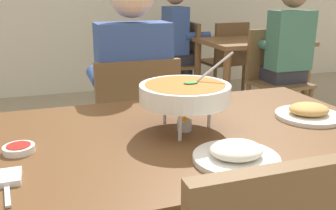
{
  "coord_description": "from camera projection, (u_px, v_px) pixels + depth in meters",
  "views": [
    {
      "loc": [
        -0.41,
        -1.08,
        1.2
      ],
      "look_at": [
        0.0,
        0.15,
        0.81
      ],
      "focal_mm": 39.38,
      "sensor_mm": 36.0,
      "label": 1
    }
  ],
  "objects": [
    {
      "name": "dining_table_main",
      "position": [
        182.0,
        161.0,
        1.26
      ],
      "size": [
        1.39,
        0.84,
        0.76
      ],
      "color": "brown",
      "rests_on": "ground_plane"
    },
    {
      "name": "chair_diner_main",
      "position": [
        135.0,
        130.0,
        1.95
      ],
      "size": [
        0.44,
        0.44,
        0.9
      ],
      "color": "brown",
      "rests_on": "ground_plane"
    },
    {
      "name": "diner_main",
      "position": [
        132.0,
        86.0,
        1.91
      ],
      "size": [
        0.4,
        0.45,
        1.31
      ],
      "color": "#2D2D38",
      "rests_on": "ground_plane"
    },
    {
      "name": "curry_bowl",
      "position": [
        185.0,
        94.0,
        1.21
      ],
      "size": [
        0.33,
        0.3,
        0.26
      ],
      "color": "silver",
      "rests_on": "dining_table_main"
    },
    {
      "name": "rice_plate",
      "position": [
        236.0,
        154.0,
        1.01
      ],
      "size": [
        0.24,
        0.24,
        0.06
      ],
      "color": "white",
      "rests_on": "dining_table_main"
    },
    {
      "name": "appetizer_plate",
      "position": [
        308.0,
        113.0,
        1.37
      ],
      "size": [
        0.24,
        0.24,
        0.06
      ],
      "color": "white",
      "rests_on": "dining_table_main"
    },
    {
      "name": "sauce_dish",
      "position": [
        19.0,
        149.0,
        1.07
      ],
      "size": [
        0.09,
        0.09,
        0.02
      ],
      "color": "white",
      "rests_on": "dining_table_main"
    },
    {
      "name": "spoon_utensil",
      "position": [
        7.0,
        189.0,
        0.86
      ],
      "size": [
        0.03,
        0.17,
        0.01
      ],
      "primitive_type": "cube",
      "rotation": [
        0.0,
        0.0,
        0.11
      ],
      "color": "silver",
      "rests_on": "dining_table_main"
    },
    {
      "name": "dining_table_far",
      "position": [
        251.0,
        53.0,
        3.75
      ],
      "size": [
        1.0,
        0.8,
        0.76
      ],
      "color": "brown",
      "rests_on": "ground_plane"
    },
    {
      "name": "chair_bg_left",
      "position": [
        184.0,
        58.0,
        4.11
      ],
      "size": [
        0.48,
        0.48,
        0.9
      ],
      "color": "brown",
      "rests_on": "ground_plane"
    },
    {
      "name": "chair_bg_middle",
      "position": [
        273.0,
        74.0,
        3.32
      ],
      "size": [
        0.49,
        0.49,
        0.9
      ],
      "color": "brown",
      "rests_on": "ground_plane"
    },
    {
      "name": "chair_bg_right",
      "position": [
        226.0,
        57.0,
        4.21
      ],
      "size": [
        0.47,
        0.47,
        0.9
      ],
      "color": "brown",
      "rests_on": "ground_plane"
    },
    {
      "name": "patron_bg_left",
      "position": [
        178.0,
        37.0,
        4.06
      ],
      "size": [
        0.45,
        0.4,
        1.31
      ],
      "color": "#2D2D38",
      "rests_on": "ground_plane"
    },
    {
      "name": "patron_bg_middle",
      "position": [
        287.0,
        48.0,
        3.21
      ],
      "size": [
        0.4,
        0.45,
        1.31
      ],
      "color": "#2D2D38",
      "rests_on": "ground_plane"
    }
  ]
}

